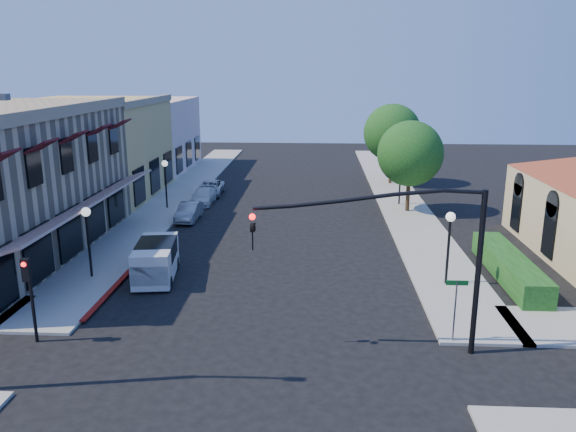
{
  "coord_description": "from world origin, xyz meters",
  "views": [
    {
      "loc": [
        2.41,
        -17.08,
        9.89
      ],
      "look_at": [
        0.92,
        10.6,
        2.6
      ],
      "focal_mm": 35.0,
      "sensor_mm": 36.0,
      "label": 1
    }
  ],
  "objects_px": {
    "street_tree_b": "(392,133)",
    "parked_car_a": "(155,247)",
    "lamppost_right_near": "(450,230)",
    "signal_mast_arm": "(417,243)",
    "secondary_signal": "(29,285)",
    "lamppost_left_near": "(87,224)",
    "parked_car_b": "(189,212)",
    "parked_car_c": "(203,197)",
    "lamppost_left_far": "(165,172)",
    "parked_car_d": "(211,188)",
    "street_name_sign": "(456,301)",
    "street_tree_a": "(410,154)",
    "white_van": "(156,259)",
    "lamppost_right_far": "(401,169)"
  },
  "relations": [
    {
      "from": "lamppost_right_near",
      "to": "parked_car_b",
      "type": "bearing_deg",
      "value": 143.19
    },
    {
      "from": "street_tree_b",
      "to": "white_van",
      "type": "xyz_separation_m",
      "value": [
        -14.13,
        -23.89,
        -3.51
      ]
    },
    {
      "from": "secondary_signal",
      "to": "lamppost_right_far",
      "type": "height_order",
      "value": "lamppost_right_far"
    },
    {
      "from": "lamppost_right_far",
      "to": "parked_car_b",
      "type": "xyz_separation_m",
      "value": [
        -14.7,
        -5.0,
        -2.15
      ]
    },
    {
      "from": "lamppost_left_near",
      "to": "parked_car_d",
      "type": "bearing_deg",
      "value": 83.05
    },
    {
      "from": "lamppost_right_near",
      "to": "parked_car_b",
      "type": "distance_m",
      "value": 18.49
    },
    {
      "from": "lamppost_left_near",
      "to": "parked_car_d",
      "type": "distance_m",
      "value": 19.13
    },
    {
      "from": "parked_car_b",
      "to": "parked_car_c",
      "type": "xyz_separation_m",
      "value": [
        0.0,
        4.79,
        -0.03
      ]
    },
    {
      "from": "lamppost_right_far",
      "to": "parked_car_a",
      "type": "height_order",
      "value": "lamppost_right_far"
    },
    {
      "from": "lamppost_right_far",
      "to": "parked_car_a",
      "type": "distance_m",
      "value": 19.77
    },
    {
      "from": "signal_mast_arm",
      "to": "lamppost_right_far",
      "type": "distance_m",
      "value": 22.7
    },
    {
      "from": "lamppost_left_far",
      "to": "parked_car_d",
      "type": "bearing_deg",
      "value": 64.68
    },
    {
      "from": "parked_car_b",
      "to": "parked_car_c",
      "type": "height_order",
      "value": "parked_car_b"
    },
    {
      "from": "street_tree_b",
      "to": "secondary_signal",
      "type": "relative_size",
      "value": 2.11
    },
    {
      "from": "signal_mast_arm",
      "to": "parked_car_c",
      "type": "xyz_separation_m",
      "value": [
        -12.06,
        22.29,
        -3.53
      ]
    },
    {
      "from": "white_van",
      "to": "street_tree_a",
      "type": "bearing_deg",
      "value": 44.51
    },
    {
      "from": "lamppost_right_near",
      "to": "parked_car_a",
      "type": "height_order",
      "value": "lamppost_right_near"
    },
    {
      "from": "street_name_sign",
      "to": "parked_car_d",
      "type": "height_order",
      "value": "street_name_sign"
    },
    {
      "from": "signal_mast_arm",
      "to": "lamppost_left_far",
      "type": "relative_size",
      "value": 2.24
    },
    {
      "from": "parked_car_b",
      "to": "street_name_sign",
      "type": "bearing_deg",
      "value": -50.11
    },
    {
      "from": "lamppost_right_near",
      "to": "parked_car_c",
      "type": "bearing_deg",
      "value": 132.96
    },
    {
      "from": "lamppost_left_far",
      "to": "parked_car_d",
      "type": "height_order",
      "value": "lamppost_left_far"
    },
    {
      "from": "street_name_sign",
      "to": "parked_car_a",
      "type": "distance_m",
      "value": 16.28
    },
    {
      "from": "signal_mast_arm",
      "to": "street_name_sign",
      "type": "relative_size",
      "value": 3.2
    },
    {
      "from": "white_van",
      "to": "lamppost_left_far",
      "type": "bearing_deg",
      "value": 102.86
    },
    {
      "from": "street_name_sign",
      "to": "lamppost_left_far",
      "type": "height_order",
      "value": "lamppost_left_far"
    },
    {
      "from": "secondary_signal",
      "to": "parked_car_a",
      "type": "height_order",
      "value": "secondary_signal"
    },
    {
      "from": "parked_car_a",
      "to": "signal_mast_arm",
      "type": "bearing_deg",
      "value": -40.84
    },
    {
      "from": "lamppost_left_far",
      "to": "lamppost_right_far",
      "type": "height_order",
      "value": "same"
    },
    {
      "from": "street_tree_b",
      "to": "lamppost_left_near",
      "type": "bearing_deg",
      "value": -125.79
    },
    {
      "from": "street_tree_b",
      "to": "parked_car_a",
      "type": "height_order",
      "value": "street_tree_b"
    },
    {
      "from": "street_tree_a",
      "to": "street_tree_b",
      "type": "relative_size",
      "value": 0.92
    },
    {
      "from": "parked_car_b",
      "to": "parked_car_c",
      "type": "relative_size",
      "value": 0.93
    },
    {
      "from": "lamppost_left_far",
      "to": "white_van",
      "type": "relative_size",
      "value": 0.85
    },
    {
      "from": "parked_car_c",
      "to": "street_tree_a",
      "type": "bearing_deg",
      "value": -6.13
    },
    {
      "from": "street_tree_b",
      "to": "street_name_sign",
      "type": "xyz_separation_m",
      "value": [
        -1.3,
        -29.8,
        -2.85
      ]
    },
    {
      "from": "signal_mast_arm",
      "to": "lamppost_left_near",
      "type": "distance_m",
      "value": 15.82
    },
    {
      "from": "secondary_signal",
      "to": "parked_car_a",
      "type": "distance_m",
      "value": 9.84
    },
    {
      "from": "lamppost_right_near",
      "to": "parked_car_c",
      "type": "distance_m",
      "value": 21.68
    },
    {
      "from": "parked_car_a",
      "to": "parked_car_d",
      "type": "height_order",
      "value": "parked_car_a"
    },
    {
      "from": "lamppost_left_near",
      "to": "lamppost_right_near",
      "type": "bearing_deg",
      "value": 0.0
    },
    {
      "from": "secondary_signal",
      "to": "lamppost_left_near",
      "type": "relative_size",
      "value": 0.93
    },
    {
      "from": "parked_car_c",
      "to": "parked_car_d",
      "type": "relative_size",
      "value": 0.95
    },
    {
      "from": "parked_car_b",
      "to": "parked_car_a",
      "type": "bearing_deg",
      "value": -89.31
    },
    {
      "from": "lamppost_left_near",
      "to": "white_van",
      "type": "distance_m",
      "value": 3.6
    },
    {
      "from": "secondary_signal",
      "to": "street_tree_a",
      "type": "bearing_deg",
      "value": 50.79
    },
    {
      "from": "parked_car_c",
      "to": "street_name_sign",
      "type": "bearing_deg",
      "value": -56.94
    },
    {
      "from": "street_tree_b",
      "to": "street_name_sign",
      "type": "distance_m",
      "value": 29.96
    },
    {
      "from": "parked_car_a",
      "to": "secondary_signal",
      "type": "bearing_deg",
      "value": -103.47
    },
    {
      "from": "signal_mast_arm",
      "to": "white_van",
      "type": "xyz_separation_m",
      "value": [
        -11.19,
        6.62,
        -3.06
      ]
    }
  ]
}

